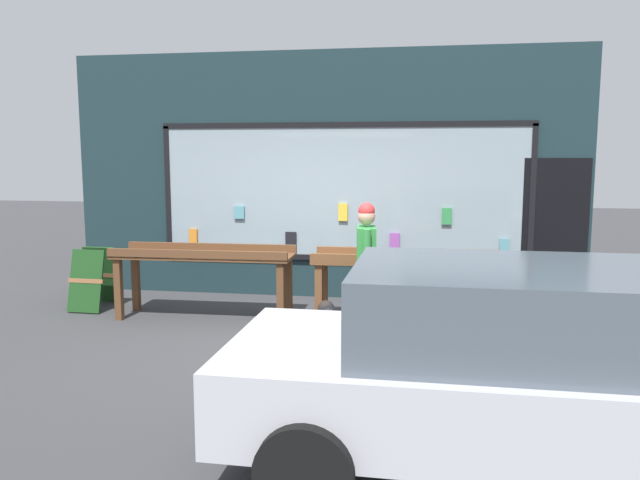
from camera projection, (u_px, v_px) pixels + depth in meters
name	position (u px, v px, depth m)	size (l,w,h in m)	color
ground_plane	(289.00, 341.00, 7.23)	(40.00, 40.00, 0.00)	#38383A
shopfront_facade	(326.00, 178.00, 9.32)	(7.67, 0.29, 3.66)	#192D33
display_table_left	(204.00, 261.00, 8.17)	(2.37, 0.74, 0.95)	brown
display_table_right	(407.00, 267.00, 7.74)	(2.37, 0.70, 0.95)	brown
person_browsing	(366.00, 260.00, 7.34)	(0.27, 0.64, 1.59)	#2D334C
small_dog	(328.00, 315.00, 7.26)	(0.31, 0.54, 0.43)	black
sandwich_board_sign	(95.00, 278.00, 8.74)	(0.53, 0.70, 0.84)	#193F19
parked_car	(519.00, 366.00, 4.17)	(3.96, 1.87, 1.41)	silver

